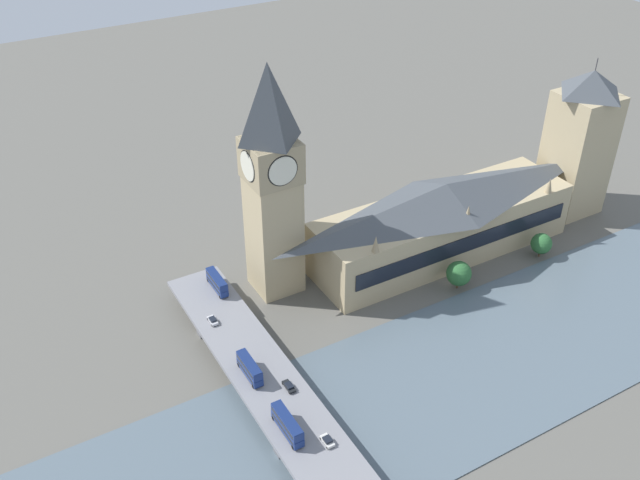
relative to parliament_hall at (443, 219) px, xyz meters
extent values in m
plane|color=#605E56|center=(-14.70, 8.00, -12.45)|extent=(600.00, 600.00, 0.00)
cube|color=slate|center=(-46.35, 8.00, -12.30)|extent=(51.30, 360.00, 0.30)
cube|color=tan|center=(0.06, 0.00, -3.40)|extent=(23.51, 86.43, 18.10)
cube|color=black|center=(-11.85, 0.00, -2.50)|extent=(0.40, 79.52, 5.43)
pyramid|color=#474C51|center=(0.06, 0.00, 9.15)|extent=(23.04, 84.70, 7.00)
cone|color=#9E8966|center=(-10.70, -32.84, 8.15)|extent=(2.20, 2.20, 5.00)
cone|color=#9E8966|center=(-10.70, 0.00, 8.15)|extent=(2.20, 2.20, 5.00)
cone|color=#9E8966|center=(-10.70, 32.84, 8.15)|extent=(2.20, 2.20, 5.00)
cube|color=tan|center=(10.50, 53.75, 11.73)|extent=(13.07, 13.07, 48.36)
cube|color=tan|center=(10.50, 53.75, 30.03)|extent=(13.85, 13.85, 11.76)
cylinder|color=black|center=(3.80, 53.75, 30.03)|extent=(0.50, 8.90, 8.90)
cylinder|color=silver|center=(3.66, 53.75, 30.03)|extent=(0.62, 8.24, 8.24)
cylinder|color=black|center=(17.21, 53.75, 30.03)|extent=(0.50, 8.90, 8.90)
cylinder|color=silver|center=(17.35, 53.75, 30.03)|extent=(0.62, 8.24, 8.24)
cylinder|color=black|center=(10.50, 47.04, 30.03)|extent=(8.90, 0.50, 8.90)
cylinder|color=silver|center=(10.50, 46.91, 30.03)|extent=(8.24, 0.62, 8.24)
cylinder|color=black|center=(10.50, 60.46, 30.03)|extent=(8.90, 0.50, 8.90)
cylinder|color=silver|center=(10.50, 60.59, 30.03)|extent=(8.24, 0.62, 8.24)
pyramid|color=#383D42|center=(10.50, 53.75, 46.68)|extent=(13.33, 13.33, 21.54)
cube|color=tan|center=(0.06, -56.01, 8.87)|extent=(17.58, 17.58, 42.64)
pyramid|color=#474C51|center=(0.06, -56.01, 34.15)|extent=(17.58, 17.58, 7.91)
cylinder|color=#333338|center=(0.06, -56.01, 40.11)|extent=(0.30, 0.30, 4.00)
cube|color=slate|center=(-46.35, 76.09, -10.11)|extent=(3.00, 13.28, 4.67)
cube|color=slate|center=(0.76, 76.09, -10.11)|extent=(3.00, 13.28, 4.67)
cube|color=gray|center=(-46.35, 76.09, -7.18)|extent=(134.60, 15.62, 1.20)
cube|color=navy|center=(10.54, 72.39, -5.25)|extent=(10.66, 2.45, 1.86)
cube|color=black|center=(10.54, 72.39, -4.87)|extent=(9.59, 2.51, 0.82)
cube|color=navy|center=(10.54, 72.39, -3.23)|extent=(10.45, 2.45, 2.18)
cube|color=black|center=(10.54, 72.39, -3.12)|extent=(9.59, 2.51, 1.05)
cube|color=navy|center=(10.54, 72.39, -2.06)|extent=(10.34, 2.33, 0.16)
cylinder|color=black|center=(15.07, 71.27, -6.07)|extent=(1.01, 0.28, 1.01)
cylinder|color=black|center=(15.07, 73.50, -6.07)|extent=(1.01, 0.28, 1.01)
cylinder|color=black|center=(6.12, 71.27, -6.07)|extent=(1.01, 0.28, 1.01)
cylinder|color=black|center=(6.12, 73.50, -6.07)|extent=(1.01, 0.28, 1.01)
cube|color=navy|center=(-25.71, 79.17, -5.18)|extent=(10.27, 2.53, 1.91)
cube|color=black|center=(-25.71, 79.17, -4.80)|extent=(9.24, 2.59, 0.84)
cube|color=navy|center=(-25.71, 79.17, -3.10)|extent=(10.06, 2.53, 2.24)
cube|color=black|center=(-25.71, 79.17, -2.99)|extent=(9.24, 2.59, 1.08)
cube|color=navy|center=(-25.71, 79.17, -1.90)|extent=(9.96, 2.41, 0.16)
cylinder|color=black|center=(-21.46, 78.02, -6.02)|extent=(1.11, 0.28, 1.11)
cylinder|color=black|center=(-21.46, 80.33, -6.02)|extent=(1.11, 0.28, 1.11)
cylinder|color=black|center=(-29.85, 78.02, -6.02)|extent=(1.11, 0.28, 1.11)
cylinder|color=black|center=(-29.85, 80.33, -6.02)|extent=(1.11, 0.28, 1.11)
cube|color=navy|center=(-46.15, 79.48, -5.15)|extent=(11.49, 2.57, 1.98)
cube|color=black|center=(-46.15, 79.48, -4.76)|extent=(10.34, 2.63, 0.87)
cube|color=navy|center=(-46.15, 79.48, -3.00)|extent=(11.26, 2.57, 2.32)
cube|color=black|center=(-46.15, 79.48, -2.89)|extent=(10.34, 2.63, 1.12)
cube|color=navy|center=(-46.15, 79.48, -1.76)|extent=(11.15, 2.45, 0.16)
cylinder|color=black|center=(-41.27, 78.30, -6.03)|extent=(1.09, 0.28, 1.09)
cylinder|color=black|center=(-41.27, 80.66, -6.03)|extent=(1.09, 0.28, 1.09)
cylinder|color=black|center=(-50.92, 78.30, -6.03)|extent=(1.09, 0.28, 1.09)
cylinder|color=black|center=(-50.92, 80.66, -6.03)|extent=(1.09, 0.28, 1.09)
cube|color=silver|center=(-53.15, 73.20, -6.05)|extent=(3.87, 1.87, 0.63)
cube|color=black|center=(-53.26, 73.20, -5.44)|extent=(2.01, 1.68, 0.59)
cylinder|color=black|center=(-51.63, 72.36, -6.28)|extent=(0.60, 0.22, 0.60)
cylinder|color=black|center=(-51.63, 74.04, -6.28)|extent=(0.60, 0.22, 0.60)
cylinder|color=black|center=(-54.66, 72.36, -6.28)|extent=(0.60, 0.22, 0.60)
cylinder|color=black|center=(-54.66, 74.04, -6.28)|extent=(0.60, 0.22, 0.60)
cube|color=silver|center=(-2.41, 79.35, -6.00)|extent=(4.02, 1.74, 0.67)
cube|color=black|center=(-2.53, 79.35, -5.42)|extent=(2.09, 1.57, 0.50)
cylinder|color=black|center=(-0.86, 78.57, -6.25)|extent=(0.66, 0.22, 0.66)
cylinder|color=black|center=(-0.86, 80.13, -6.25)|extent=(0.66, 0.22, 0.66)
cylinder|color=black|center=(-3.96, 78.57, -6.25)|extent=(0.66, 0.22, 0.66)
cylinder|color=black|center=(-3.96, 80.13, -6.25)|extent=(0.66, 0.22, 0.66)
cube|color=black|center=(-34.18, 72.83, -6.06)|extent=(4.39, 1.73, 0.55)
cube|color=black|center=(-34.31, 72.83, -5.57)|extent=(2.28, 1.56, 0.43)
cylinder|color=black|center=(-32.45, 72.06, -6.24)|extent=(0.67, 0.22, 0.67)
cylinder|color=black|center=(-32.45, 73.60, -6.24)|extent=(0.67, 0.22, 0.67)
cylinder|color=black|center=(-35.90, 72.06, -6.24)|extent=(0.67, 0.22, 0.67)
cylinder|color=black|center=(-35.90, 73.60, -6.24)|extent=(0.67, 0.22, 0.67)
cylinder|color=brown|center=(-17.89, -26.06, -11.39)|extent=(0.70, 0.70, 2.13)
sphere|color=#2D6633|center=(-17.89, -26.06, -7.48)|extent=(6.68, 6.68, 6.68)
cylinder|color=brown|center=(-17.64, 7.02, -11.42)|extent=(0.70, 0.70, 2.07)
sphere|color=#2D6633|center=(-17.64, 7.02, -7.17)|extent=(7.56, 7.56, 7.56)
camera|label=1|loc=(-144.34, 127.46, 119.39)|focal=40.00mm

